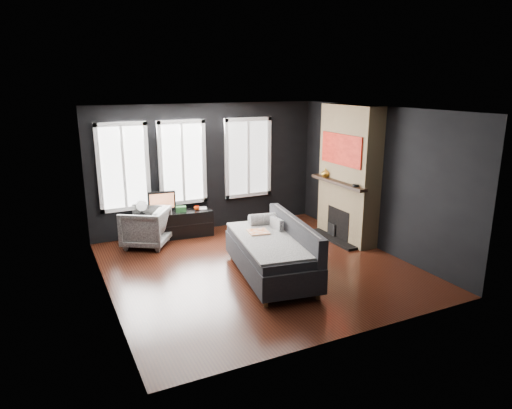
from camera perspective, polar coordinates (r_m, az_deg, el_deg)
name	(u,v)px	position (r m, az deg, el deg)	size (l,w,h in m)	color
floor	(258,267)	(8.01, 0.29, -7.86)	(5.00, 5.00, 0.00)	black
ceiling	(259,109)	(7.39, 0.32, 11.81)	(5.00, 5.00, 0.00)	white
wall_back	(207,168)	(9.84, -6.14, 4.62)	(5.00, 0.02, 2.70)	black
wall_left	(102,210)	(6.90, -18.69, -0.62)	(0.02, 5.00, 2.70)	black
wall_right	(377,179)	(8.95, 14.86, 3.15)	(0.02, 5.00, 2.70)	black
windows	(185,120)	(9.53, -8.81, 10.44)	(4.00, 0.16, 1.76)	white
fireplace	(349,174)	(9.28, 11.52, 3.76)	(0.70, 1.62, 2.70)	#93724C
sofa	(271,249)	(7.50, 1.86, -5.57)	(1.11, 2.22, 0.95)	black
stripe_pillow	(277,228)	(7.88, 2.58, -2.93)	(0.08, 0.34, 0.34)	gray
armchair	(146,225)	(9.16, -13.64, -2.54)	(0.81, 0.76, 0.84)	silver
media_console	(174,224)	(9.61, -10.19, -2.43)	(1.57, 0.49, 0.54)	black
monitor	(162,201)	(9.44, -11.70, 0.47)	(0.56, 0.12, 0.50)	black
desk_fan	(142,207)	(9.41, -14.10, -0.34)	(0.22, 0.22, 0.31)	#9A9A9A
mug	(197,208)	(9.55, -7.42, -0.40)	(0.11, 0.09, 0.11)	#EE3D0A
book	(199,204)	(9.65, -7.14, 0.09)	(0.16, 0.02, 0.22)	#9F927C
storage_box	(181,209)	(9.50, -9.36, -0.56)	(0.21, 0.13, 0.11)	#2C6A30
mantel_vase	(325,173)	(9.50, 8.67, 3.95)	(0.18, 0.18, 0.18)	gold
mantel_clock	(356,185)	(8.72, 12.35, 2.34)	(0.12, 0.12, 0.04)	black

